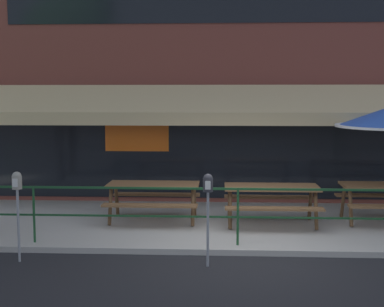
# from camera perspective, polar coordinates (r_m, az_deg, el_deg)

# --- Properties ---
(ground_plane) EXTENTS (120.00, 120.00, 0.00)m
(ground_plane) POSITION_cam_1_polar(r_m,az_deg,el_deg) (8.83, 4.94, -10.85)
(ground_plane) COLOR black
(patio_deck) EXTENTS (15.00, 4.00, 0.10)m
(patio_deck) POSITION_cam_1_polar(r_m,az_deg,el_deg) (10.75, 4.58, -7.51)
(patio_deck) COLOR #ADA89E
(patio_deck) RESTS_ON ground
(restaurant_building) EXTENTS (15.00, 1.60, 7.08)m
(restaurant_building) POSITION_cam_1_polar(r_m,az_deg,el_deg) (12.71, 4.43, 10.29)
(restaurant_building) COLOR brown
(restaurant_building) RESTS_ON ground
(patio_railing) EXTENTS (13.84, 0.04, 0.97)m
(patio_railing) POSITION_cam_1_polar(r_m,az_deg,el_deg) (8.93, 4.92, -5.38)
(patio_railing) COLOR #194723
(patio_railing) RESTS_ON patio_deck
(picnic_table_left) EXTENTS (1.80, 1.42, 0.76)m
(picnic_table_left) POSITION_cam_1_polar(r_m,az_deg,el_deg) (10.63, -4.14, -4.05)
(picnic_table_left) COLOR brown
(picnic_table_left) RESTS_ON patio_deck
(picnic_table_centre) EXTENTS (1.80, 1.42, 0.76)m
(picnic_table_centre) POSITION_cam_1_polar(r_m,az_deg,el_deg) (10.43, 8.47, -4.29)
(picnic_table_centre) COLOR brown
(picnic_table_centre) RESTS_ON patio_deck
(parking_meter_near) EXTENTS (0.15, 0.16, 1.42)m
(parking_meter_near) POSITION_cam_1_polar(r_m,az_deg,el_deg) (8.68, -18.15, -3.64)
(parking_meter_near) COLOR gray
(parking_meter_near) RESTS_ON ground
(parking_meter_far) EXTENTS (0.15, 0.16, 1.42)m
(parking_meter_far) POSITION_cam_1_polar(r_m,az_deg,el_deg) (8.02, 1.71, -4.10)
(parking_meter_far) COLOR gray
(parking_meter_far) RESTS_ON ground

